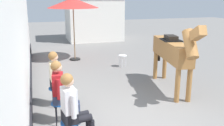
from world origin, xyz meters
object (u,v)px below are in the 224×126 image
(seated_visitor_near, at_px, (73,106))
(saddled_horse_center, at_px, (173,51))
(spare_stool_white, at_px, (123,57))
(cafe_parasol, at_px, (73,3))
(seated_visitor_middle, at_px, (61,89))
(seated_visitor_far, at_px, (58,76))

(seated_visitor_near, relative_size, saddled_horse_center, 0.47)
(saddled_horse_center, distance_m, spare_stool_white, 2.92)
(seated_visitor_near, xyz_separation_m, cafe_parasol, (1.06, 6.39, 1.59))
(seated_visitor_middle, height_order, spare_stool_white, seated_visitor_middle)
(saddled_horse_center, bearing_deg, spare_stool_white, 100.42)
(saddled_horse_center, xyz_separation_m, spare_stool_white, (-0.51, 2.77, -0.76))
(seated_visitor_middle, relative_size, cafe_parasol, 0.54)
(seated_visitor_middle, xyz_separation_m, spare_stool_white, (2.72, 3.85, -0.38))
(seated_visitor_middle, xyz_separation_m, saddled_horse_center, (3.23, 1.08, 0.38))
(seated_visitor_middle, height_order, seated_visitor_far, same)
(seated_visitor_middle, relative_size, saddled_horse_center, 0.47)
(spare_stool_white, bearing_deg, seated_visitor_near, -118.97)
(seated_visitor_middle, relative_size, seated_visitor_far, 1.00)
(seated_visitor_middle, bearing_deg, seated_visitor_far, 89.10)
(seated_visitor_near, height_order, spare_stool_white, seated_visitor_near)
(saddled_horse_center, bearing_deg, seated_visitor_middle, -161.56)
(cafe_parasol, bearing_deg, seated_visitor_middle, -101.87)
(seated_visitor_near, bearing_deg, spare_stool_white, 61.03)
(saddled_horse_center, height_order, spare_stool_white, saddled_horse_center)
(seated_visitor_middle, bearing_deg, cafe_parasol, 78.13)
(cafe_parasol, relative_size, spare_stool_white, 5.61)
(seated_visitor_near, xyz_separation_m, seated_visitor_far, (-0.08, 1.84, 0.00))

